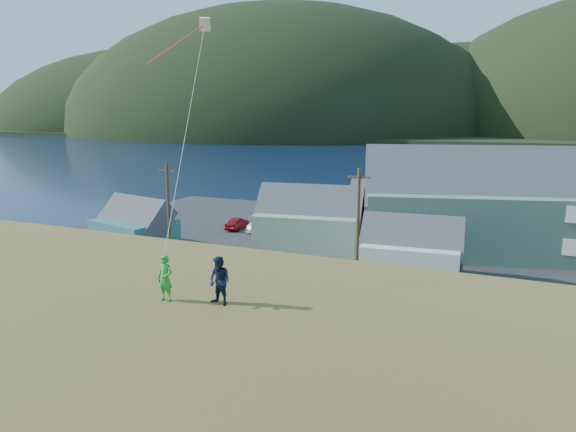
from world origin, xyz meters
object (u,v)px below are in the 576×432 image
object	(u,v)px
lodge	(556,206)
kite_flyer_green	(165,278)
kite_flyer_navy	(220,281)
shed_palegreen_near	(310,220)
shed_white	(411,251)
shed_palegreen_far	(396,209)
shed_teal	(134,225)
wharf	(387,202)

from	to	relation	value
lodge	kite_flyer_green	size ratio (longest dim) A/B	23.57
lodge	kite_flyer_navy	bearing A→B (deg)	-122.61
shed_palegreen_near	shed_white	world-z (taller)	shed_palegreen_near
shed_palegreen_far	kite_flyer_navy	distance (m)	42.42
shed_white	shed_palegreen_far	xyz separation A→B (m)	(-4.29, 15.54, 0.25)
shed_teal	shed_palegreen_far	size ratio (longest dim) A/B	0.82
lodge	shed_palegreen_far	xyz separation A→B (m)	(-15.24, 3.33, -2.03)
shed_teal	shed_white	bearing A→B (deg)	14.59
kite_flyer_green	wharf	bearing A→B (deg)	95.19
kite_flyer_green	shed_palegreen_near	bearing A→B (deg)	102.55
kite_flyer_green	kite_flyer_navy	world-z (taller)	kite_flyer_navy
shed_teal	shed_palegreen_near	bearing A→B (deg)	35.73
wharf	kite_flyer_green	bearing A→B (deg)	-84.91
lodge	shed_palegreen_far	bearing A→B (deg)	153.25
wharf	lodge	xyz separation A→B (m)	(19.79, -20.31, 4.25)
kite_flyer_green	shed_teal	bearing A→B (deg)	131.56
shed_palegreen_near	shed_white	bearing A→B (deg)	-36.57
shed_palegreen_near	shed_teal	bearing A→B (deg)	-165.17
shed_white	shed_teal	bearing A→B (deg)	176.82
shed_white	shed_palegreen_far	world-z (taller)	shed_palegreen_far
kite_flyer_navy	shed_palegreen_near	bearing A→B (deg)	116.74
lodge	shed_palegreen_far	distance (m)	15.73
shed_palegreen_near	shed_palegreen_far	bearing A→B (deg)	48.09
kite_flyer_green	shed_palegreen_far	bearing A→B (deg)	91.08
kite_flyer_green	kite_flyer_navy	distance (m)	1.84
wharf	shed_palegreen_far	xyz separation A→B (m)	(4.56, -16.99, 2.22)
wharf	shed_palegreen_near	distance (m)	26.80
shed_palegreen_far	wharf	bearing A→B (deg)	101.78
wharf	kite_flyer_navy	bearing A→B (deg)	-83.15
shed_palegreen_near	wharf	bearing A→B (deg)	77.92
shed_white	kite_flyer_navy	bearing A→B (deg)	-98.58
shed_teal	kite_flyer_green	bearing A→B (deg)	-35.54
lodge	shed_white	bearing A→B (deg)	-146.29
shed_white	shed_palegreen_near	bearing A→B (deg)	146.57
lodge	shed_white	size ratio (longest dim) A/B	4.35
shed_teal	shed_palegreen_far	distance (m)	27.66
wharf	kite_flyer_green	xyz separation A→B (m)	(5.29, -59.40, 7.51)
shed_teal	shed_palegreen_far	world-z (taller)	shed_palegreen_far
lodge	kite_flyer_green	xyz separation A→B (m)	(-14.50, -39.09, 3.27)
shed_teal	kite_flyer_green	size ratio (longest dim) A/B	5.75
shed_teal	shed_palegreen_far	bearing A→B (deg)	49.06
wharf	shed_white	bearing A→B (deg)	-74.78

